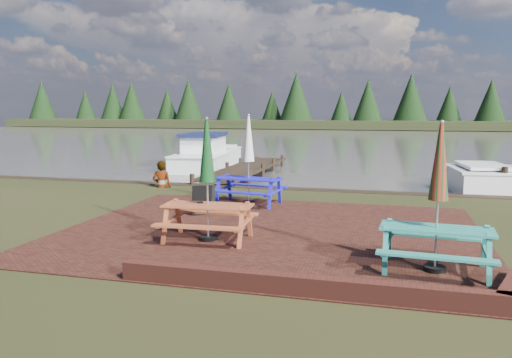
{
  "coord_description": "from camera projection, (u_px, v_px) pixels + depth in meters",
  "views": [
    {
      "loc": [
        2.48,
        -9.45,
        2.67
      ],
      "look_at": [
        -0.63,
        2.14,
        1.0
      ],
      "focal_mm": 35.0,
      "sensor_mm": 36.0,
      "label": 1
    }
  ],
  "objects": [
    {
      "name": "ground",
      "position": [
        259.0,
        243.0,
        10.04
      ],
      "size": [
        120.0,
        120.0,
        0.0
      ],
      "primitive_type": "plane",
      "color": "black",
      "rests_on": "ground"
    },
    {
      "name": "paving",
      "position": [
        270.0,
        231.0,
        11.0
      ],
      "size": [
        9.0,
        7.5,
        0.02
      ],
      "primitive_type": "cube",
      "color": "#351411",
      "rests_on": "ground"
    },
    {
      "name": "brick_wall",
      "position": [
        360.0,
        287.0,
        7.16
      ],
      "size": [
        6.21,
        1.79,
        0.3
      ],
      "color": "#4C1E16",
      "rests_on": "ground"
    },
    {
      "name": "water",
      "position": [
        361.0,
        139.0,
        45.44
      ],
      "size": [
        120.0,
        60.0,
        0.02
      ],
      "primitive_type": "cube",
      "color": "#433F39",
      "rests_on": "ground"
    },
    {
      "name": "far_treeline",
      "position": [
        373.0,
        105.0,
        72.73
      ],
      "size": [
        120.0,
        10.0,
        8.1
      ],
      "color": "black",
      "rests_on": "ground"
    },
    {
      "name": "picnic_table_teal",
      "position": [
        437.0,
        221.0,
        8.16
      ],
      "size": [
        1.9,
        1.71,
        2.48
      ],
      "rotation": [
        0.0,
        0.0,
        -0.07
      ],
      "color": "teal",
      "rests_on": "ground"
    },
    {
      "name": "picnic_table_red",
      "position": [
        208.0,
        199.0,
        10.11
      ],
      "size": [
        1.88,
        1.69,
        2.5
      ],
      "rotation": [
        0.0,
        0.0,
        0.05
      ],
      "color": "#AA4F2B",
      "rests_on": "ground"
    },
    {
      "name": "picnic_table_blue",
      "position": [
        249.0,
        174.0,
        14.0
      ],
      "size": [
        2.01,
        1.83,
        2.52
      ],
      "rotation": [
        0.0,
        0.0,
        -0.13
      ],
      "color": "#1D19BE",
      "rests_on": "ground"
    },
    {
      "name": "chalkboard",
      "position": [
        204.0,
        199.0,
        12.64
      ],
      "size": [
        0.53,
        0.7,
        0.8
      ],
      "rotation": [
        0.0,
        0.0,
        0.56
      ],
      "color": "black",
      "rests_on": "ground"
    },
    {
      "name": "jetty",
      "position": [
        247.0,
        169.0,
        21.71
      ],
      "size": [
        1.76,
        9.08,
        1.0
      ],
      "color": "black",
      "rests_on": "ground"
    },
    {
      "name": "boat_jetty",
      "position": [
        207.0,
        156.0,
        24.78
      ],
      "size": [
        3.03,
        6.8,
        1.91
      ],
      "rotation": [
        0.0,
        0.0,
        0.12
      ],
      "color": "white",
      "rests_on": "ground"
    },
    {
      "name": "person",
      "position": [
        161.0,
        161.0,
        17.14
      ],
      "size": [
        0.73,
        0.53,
        1.84
      ],
      "primitive_type": "imported",
      "rotation": [
        0.0,
        0.0,
        3.28
      ],
      "color": "gray",
      "rests_on": "ground"
    }
  ]
}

